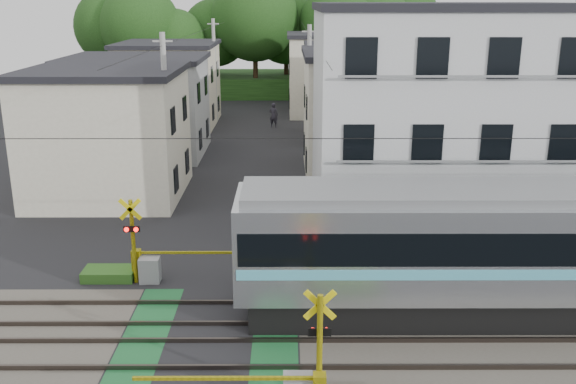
{
  "coord_description": "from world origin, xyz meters",
  "views": [
    {
      "loc": [
        2.23,
        -16.85,
        9.45
      ],
      "look_at": [
        2.29,
        5.0,
        2.85
      ],
      "focal_mm": 40.0,
      "sensor_mm": 36.0,
      "label": 1
    }
  ],
  "objects_px": {
    "crossing_signal_near": "(302,384)",
    "apartment_block": "(437,119)",
    "crossing_signal_far": "(147,263)",
    "pedestrian": "(274,115)"
  },
  "relations": [
    {
      "from": "crossing_signal_far",
      "to": "pedestrian",
      "type": "xyz_separation_m",
      "value": [
        3.84,
        27.9,
        0.24
      ]
    },
    {
      "from": "crossing_signal_near",
      "to": "crossing_signal_far",
      "type": "xyz_separation_m",
      "value": [
        -5.17,
        7.31,
        0.0
      ]
    },
    {
      "from": "crossing_signal_near",
      "to": "apartment_block",
      "type": "xyz_separation_m",
      "value": [
        5.91,
        13.15,
        3.94
      ]
    },
    {
      "from": "crossing_signal_near",
      "to": "apartment_block",
      "type": "relative_size",
      "value": 0.46
    },
    {
      "from": "pedestrian",
      "to": "apartment_block",
      "type": "bearing_deg",
      "value": 123.92
    },
    {
      "from": "apartment_block",
      "to": "crossing_signal_near",
      "type": "bearing_deg",
      "value": -114.22
    },
    {
      "from": "apartment_block",
      "to": "pedestrian",
      "type": "distance_m",
      "value": 23.52
    },
    {
      "from": "crossing_signal_far",
      "to": "pedestrian",
      "type": "distance_m",
      "value": 28.16
    },
    {
      "from": "crossing_signal_near",
      "to": "pedestrian",
      "type": "distance_m",
      "value": 35.23
    },
    {
      "from": "crossing_signal_far",
      "to": "apartment_block",
      "type": "relative_size",
      "value": 0.46
    }
  ]
}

